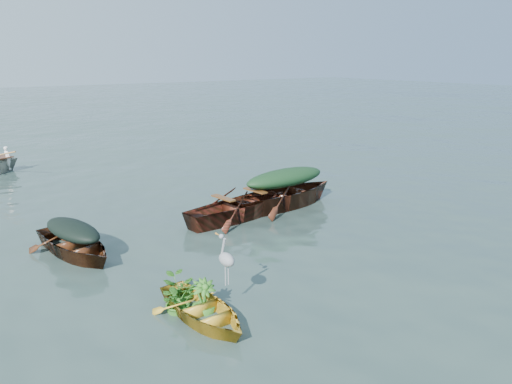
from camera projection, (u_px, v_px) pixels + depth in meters
ground at (252, 225)px, 13.29m from camera, size 140.00×140.00×0.00m
yellow_dinghy at (203, 320)px, 8.53m from camera, size 1.35×2.81×0.71m
dark_covered_boat at (75, 255)px, 11.29m from camera, size 2.05×3.80×0.90m
green_tarp_boat at (285, 207)px, 14.89m from camera, size 5.26×1.96×1.25m
open_wooden_boat at (240, 218)px, 13.85m from camera, size 4.90×2.04×1.13m
dark_tarp_cover at (72, 228)px, 11.12m from camera, size 1.13×2.09×0.40m
green_tarp_cover at (285, 178)px, 14.66m from camera, size 2.89×1.08×0.52m
thwart_benches at (240, 198)px, 13.70m from camera, size 2.47×1.17×0.04m
heron at (227, 267)px, 8.68m from camera, size 0.30×0.42×0.92m
dinghy_weeds at (186, 274)px, 8.78m from camera, size 0.75×0.94×0.60m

